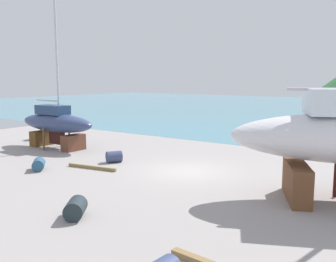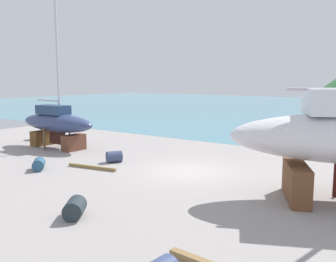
{
  "view_description": "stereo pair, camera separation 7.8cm",
  "coord_description": "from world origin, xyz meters",
  "px_view_note": "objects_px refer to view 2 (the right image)",
  "views": [
    {
      "loc": [
        9.36,
        -14.98,
        4.53
      ],
      "look_at": [
        -1.23,
        0.11,
        1.9
      ],
      "focal_mm": 39.27,
      "sensor_mm": 36.0,
      "label": 1
    },
    {
      "loc": [
        9.42,
        -14.93,
        4.53
      ],
      "look_at": [
        -1.23,
        0.11,
        1.9
      ],
      "focal_mm": 39.27,
      "sensor_mm": 36.0,
      "label": 2
    }
  ],
  "objects_px": {
    "worker": "(43,127)",
    "barrel_tar_black": "(38,136)",
    "barrel_by_slipway": "(114,157)",
    "barrel_rust_mid": "(75,208)",
    "barrel_rust_near": "(39,164)",
    "sailboat_far_slipway": "(57,123)"
  },
  "relations": [
    {
      "from": "worker",
      "to": "barrel_tar_black",
      "type": "distance_m",
      "value": 1.05
    },
    {
      "from": "barrel_tar_black",
      "to": "barrel_by_slipway",
      "type": "bearing_deg",
      "value": -12.22
    },
    {
      "from": "barrel_rust_mid",
      "to": "barrel_rust_near",
      "type": "distance_m",
      "value": 7.24
    },
    {
      "from": "worker",
      "to": "barrel_rust_mid",
      "type": "distance_m",
      "value": 17.59
    },
    {
      "from": "sailboat_far_slipway",
      "to": "barrel_by_slipway",
      "type": "relative_size",
      "value": 14.28
    },
    {
      "from": "barrel_tar_black",
      "to": "worker",
      "type": "bearing_deg",
      "value": 118.5
    },
    {
      "from": "barrel_by_slipway",
      "to": "barrel_rust_near",
      "type": "height_order",
      "value": "barrel_by_slipway"
    },
    {
      "from": "barrel_rust_near",
      "to": "sailboat_far_slipway",
      "type": "bearing_deg",
      "value": 133.37
    },
    {
      "from": "barrel_rust_mid",
      "to": "sailboat_far_slipway",
      "type": "bearing_deg",
      "value": 144.32
    },
    {
      "from": "barrel_tar_black",
      "to": "barrel_rust_near",
      "type": "xyz_separation_m",
      "value": [
        7.86,
        -5.54,
        -0.02
      ]
    },
    {
      "from": "worker",
      "to": "barrel_tar_black",
      "type": "height_order",
      "value": "worker"
    },
    {
      "from": "barrel_tar_black",
      "to": "barrel_rust_mid",
      "type": "bearing_deg",
      "value": -31.47
    },
    {
      "from": "sailboat_far_slipway",
      "to": "worker",
      "type": "distance_m",
      "value": 4.64
    },
    {
      "from": "barrel_tar_black",
      "to": "sailboat_far_slipway",
      "type": "bearing_deg",
      "value": -17.2
    },
    {
      "from": "barrel_tar_black",
      "to": "barrel_rust_near",
      "type": "relative_size",
      "value": 1.0
    },
    {
      "from": "worker",
      "to": "barrel_by_slipway",
      "type": "height_order",
      "value": "worker"
    },
    {
      "from": "barrel_by_slipway",
      "to": "barrel_rust_mid",
      "type": "relative_size",
      "value": 0.88
    },
    {
      "from": "barrel_rust_mid",
      "to": "worker",
      "type": "bearing_deg",
      "value": 147.08
    },
    {
      "from": "sailboat_far_slipway",
      "to": "barrel_rust_near",
      "type": "xyz_separation_m",
      "value": [
        4.14,
        -4.39,
        -1.37
      ]
    },
    {
      "from": "barrel_rust_near",
      "to": "barrel_rust_mid",
      "type": "bearing_deg",
      "value": -26.57
    },
    {
      "from": "barrel_by_slipway",
      "to": "barrel_rust_mid",
      "type": "distance_m",
      "value": 8.08
    },
    {
      "from": "sailboat_far_slipway",
      "to": "barrel_rust_mid",
      "type": "xyz_separation_m",
      "value": [
        10.62,
        -7.63,
        -1.34
      ]
    }
  ]
}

